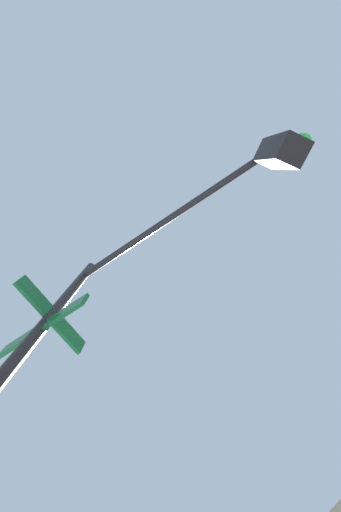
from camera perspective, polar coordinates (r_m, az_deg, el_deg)
name	(u,v)px	position (r m, az deg, el deg)	size (l,w,h in m)	color
traffic_signal_near	(156,251)	(2.54, -2.94, 1.03)	(3.17, 2.25, 5.69)	black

